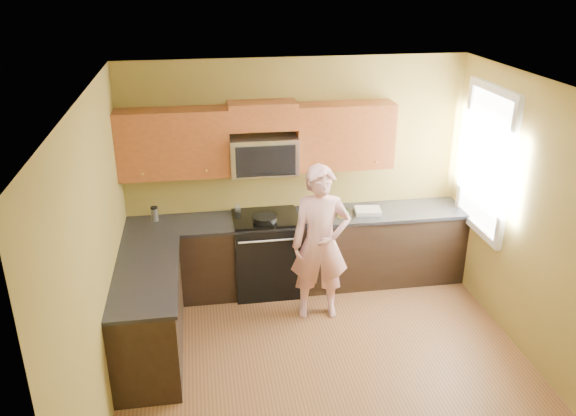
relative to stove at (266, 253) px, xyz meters
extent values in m
plane|color=brown|center=(0.40, -1.68, -0.47)|extent=(4.00, 4.00, 0.00)
plane|color=white|center=(0.40, -1.68, 2.23)|extent=(4.00, 4.00, 0.00)
plane|color=olive|center=(0.40, 0.32, 0.88)|extent=(4.00, 0.00, 4.00)
plane|color=olive|center=(0.40, -3.67, 0.88)|extent=(4.00, 0.00, 4.00)
plane|color=olive|center=(-1.60, -1.68, 0.88)|extent=(0.00, 4.00, 4.00)
plane|color=olive|center=(2.40, -1.68, 0.88)|extent=(0.00, 4.00, 4.00)
cube|color=black|center=(0.40, 0.02, -0.03)|extent=(4.00, 0.60, 0.88)
cube|color=black|center=(-1.30, -1.08, -0.03)|extent=(0.60, 1.60, 0.88)
cube|color=black|center=(0.40, 0.01, 0.43)|extent=(4.00, 0.62, 0.04)
cube|color=black|center=(-1.29, -1.08, 0.43)|extent=(0.62, 1.60, 0.04)
cube|color=brown|center=(0.00, 0.16, 1.62)|extent=(0.76, 0.33, 0.30)
imported|color=pink|center=(0.51, -0.63, 0.40)|extent=(0.68, 0.48, 1.74)
cube|color=#B27F47|center=(0.41, -0.13, 0.45)|extent=(0.11, 0.11, 0.01)
ellipsoid|color=silver|center=(0.47, -0.20, 0.48)|extent=(0.12, 0.13, 0.06)
ellipsoid|color=silver|center=(0.51, -0.14, 0.48)|extent=(0.14, 0.15, 0.07)
cube|color=white|center=(1.21, -0.02, 0.47)|extent=(0.33, 0.28, 0.05)
cylinder|color=silver|center=(-0.31, 0.21, 0.51)|extent=(0.08, 0.08, 0.12)
camera|label=1|loc=(-0.72, -6.09, 3.18)|focal=36.23mm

